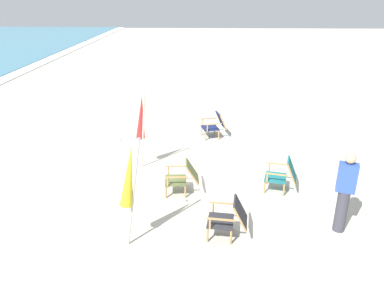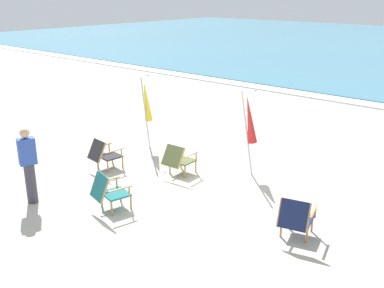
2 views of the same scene
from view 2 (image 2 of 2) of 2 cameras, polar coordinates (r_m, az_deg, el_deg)
name	(u,v)px [view 2 (image 2 of 2)]	position (r m, az deg, el deg)	size (l,w,h in m)	color
ground_plane	(186,193)	(9.97, -0.75, -6.26)	(80.00, 80.00, 0.00)	#B7AF9E
surf_band	(366,103)	(18.98, 21.28, 4.85)	(80.00, 1.10, 0.06)	white
beach_chair_back_right	(296,217)	(8.29, 13.03, -9.02)	(0.73, 0.83, 0.80)	#19234C
beach_chair_back_left	(178,159)	(10.76, -1.74, -1.87)	(0.63, 0.81, 0.77)	#515B33
beach_chair_front_left	(104,154)	(11.29, -11.13, -1.21)	(0.66, 0.80, 0.79)	#28282D
beach_chair_far_center	(108,191)	(9.22, -10.57, -5.86)	(0.73, 0.82, 0.81)	#196066
umbrella_furled_red	(250,120)	(10.56, 7.33, 3.04)	(0.44, 0.42, 2.11)	#B7B2A8
umbrella_furled_yellow	(146,101)	(12.31, -5.84, 5.40)	(0.29, 0.44, 2.11)	#B7B2A8
person_near_chairs	(29,165)	(9.84, -20.03, -2.53)	(0.30, 0.39, 1.63)	#383842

